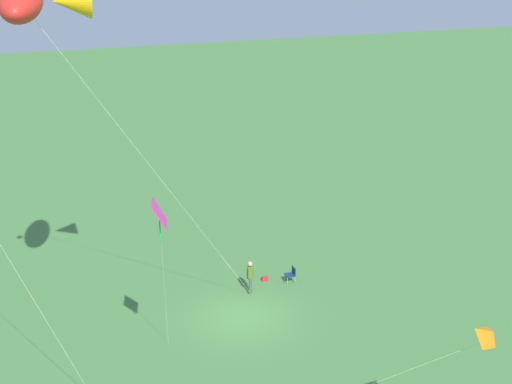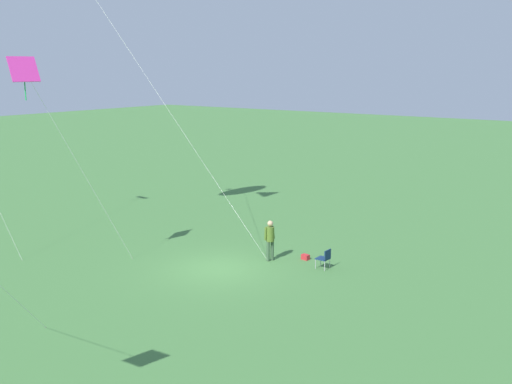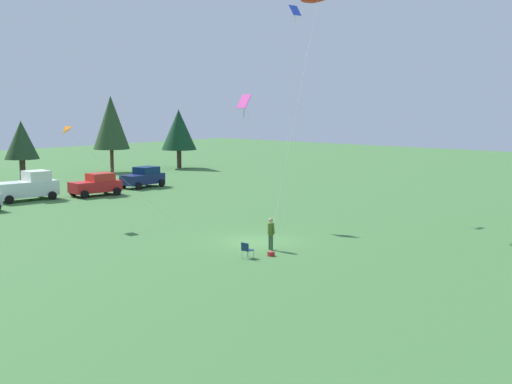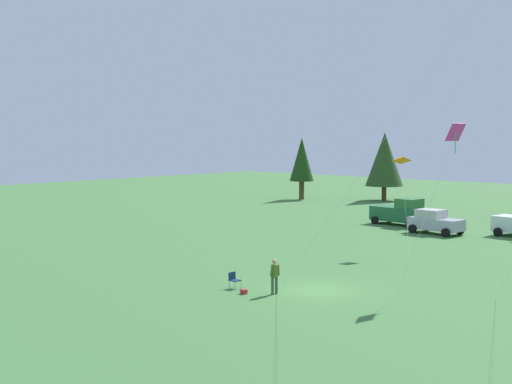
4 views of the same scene
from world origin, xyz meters
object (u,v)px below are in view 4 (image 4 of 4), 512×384
at_px(truck_green_flatbed, 401,212).
at_px(kite_diamond_rainbow, 454,136).
at_px(person_kite_flyer, 274,274).
at_px(car_silver_compact, 435,222).
at_px(folding_chair, 234,279).
at_px(kite_delta_orange, 401,159).
at_px(backpack_on_grass, 244,292).

height_order(truck_green_flatbed, kite_diamond_rainbow, kite_diamond_rainbow).
xyz_separation_m(person_kite_flyer, kite_diamond_rainbow, (5.76, 7.09, 6.74)).
distance_m(person_kite_flyer, car_silver_compact, 24.85).
bearing_deg(folding_chair, kite_diamond_rainbow, 42.85).
distance_m(folding_chair, kite_diamond_rainbow, 13.25).
distance_m(truck_green_flatbed, kite_diamond_rainbow, 26.02).
xyz_separation_m(folding_chair, car_silver_compact, (-2.20, 24.83, 0.46)).
bearing_deg(kite_delta_orange, person_kite_flyer, -81.45).
bearing_deg(person_kite_flyer, car_silver_compact, 120.23).
bearing_deg(kite_diamond_rainbow, folding_chair, -137.43).
relative_size(person_kite_flyer, truck_green_flatbed, 0.34).
relative_size(person_kite_flyer, kite_delta_orange, 0.27).
relative_size(person_kite_flyer, kite_diamond_rainbow, 0.21).
xyz_separation_m(backpack_on_grass, truck_green_flatbed, (-8.18, 28.20, 0.99)).
bearing_deg(person_kite_flyer, kite_diamond_rainbow, 70.49).
bearing_deg(car_silver_compact, folding_chair, 100.14).
relative_size(person_kite_flyer, backpack_on_grass, 5.44).
xyz_separation_m(folding_chair, backpack_on_grass, (1.25, -0.58, -0.38)).
xyz_separation_m(truck_green_flatbed, kite_diamond_rainbow, (15.09, -20.12, 6.66)).
relative_size(truck_green_flatbed, kite_diamond_rainbow, 0.61).
distance_m(car_silver_compact, kite_diamond_rainbow, 21.31).
distance_m(person_kite_flyer, truck_green_flatbed, 28.77).
relative_size(car_silver_compact, kite_delta_orange, 0.67).
bearing_deg(backpack_on_grass, folding_chair, 155.15).
distance_m(truck_green_flatbed, car_silver_compact, 5.50).
xyz_separation_m(car_silver_compact, kite_delta_orange, (2.27, -8.97, 5.20)).
bearing_deg(folding_chair, person_kite_flyer, 9.83).
distance_m(folding_chair, kite_delta_orange, 16.84).
height_order(backpack_on_grass, truck_green_flatbed, truck_green_flatbed).
xyz_separation_m(folding_chair, kite_diamond_rainbow, (8.16, 7.50, 7.27)).
relative_size(truck_green_flatbed, car_silver_compact, 1.18).
bearing_deg(kite_diamond_rainbow, backpack_on_grass, -130.54).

